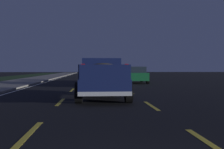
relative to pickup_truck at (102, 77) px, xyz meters
name	(u,v)px	position (x,y,z in m)	size (l,w,h in m)	color
ground	(97,81)	(16.39, 0.00, -0.98)	(144.00, 144.00, 0.00)	black
sidewalk_shoulder	(26,81)	(16.39, 7.45, -0.92)	(108.00, 4.00, 0.12)	gray
lane_markings	(71,80)	(19.54, 3.07, -0.98)	(108.41, 7.04, 0.01)	yellow
pickup_truck	(102,77)	(0.00, 0.00, 0.00)	(5.45, 2.33, 1.87)	#141E4C
sedan_green	(135,75)	(12.83, -3.54, -0.20)	(4.42, 2.06, 1.54)	#14592D
sedan_silver	(101,76)	(8.86, -0.22, -0.20)	(4.43, 2.07, 1.54)	#B2B5BA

